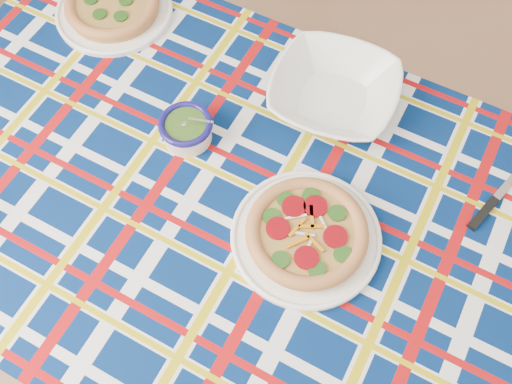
% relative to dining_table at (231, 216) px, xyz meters
% --- Properties ---
extents(dining_table, '(1.85, 1.44, 0.76)m').
position_rel_dining_table_xyz_m(dining_table, '(0.00, 0.00, 0.00)').
color(dining_table, brown).
rests_on(dining_table, floor).
extents(tablecloth, '(1.89, 1.48, 0.11)m').
position_rel_dining_table_xyz_m(tablecloth, '(0.00, -0.00, 0.03)').
color(tablecloth, '#041C4F').
rests_on(tablecloth, dining_table).
extents(main_focaccia_plate, '(0.37, 0.37, 0.06)m').
position_rel_dining_table_xyz_m(main_focaccia_plate, '(0.18, -0.06, 0.11)').
color(main_focaccia_plate, '#A97C3C').
rests_on(main_focaccia_plate, tablecloth).
extents(pesto_bowl, '(0.16, 0.16, 0.07)m').
position_rel_dining_table_xyz_m(pesto_bowl, '(-0.13, 0.14, 0.12)').
color(pesto_bowl, '#213E11').
rests_on(pesto_bowl, tablecloth).
extents(serving_bowl, '(0.34, 0.34, 0.07)m').
position_rel_dining_table_xyz_m(serving_bowl, '(0.18, 0.31, 0.12)').
color(serving_bowl, white).
rests_on(serving_bowl, tablecloth).
extents(second_focaccia_plate, '(0.40, 0.40, 0.06)m').
position_rel_dining_table_xyz_m(second_focaccia_plate, '(-0.42, 0.48, 0.11)').
color(second_focaccia_plate, '#A97C3C').
rests_on(second_focaccia_plate, tablecloth).
extents(table_knife, '(0.15, 0.22, 0.01)m').
position_rel_dining_table_xyz_m(table_knife, '(0.60, 0.16, 0.08)').
color(table_knife, silver).
rests_on(table_knife, tablecloth).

